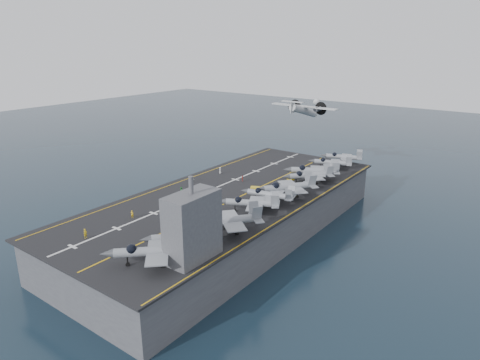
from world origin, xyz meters
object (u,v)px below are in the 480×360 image
Objects in this scene: island_superstructure at (192,219)px; tow_cart_a at (196,218)px; fighter_jet_0 at (152,250)px; transport_plane at (304,111)px.

island_superstructure is 7.45× the size of tow_cart_a.
fighter_jet_0 is 8.97× the size of tow_cart_a.
tow_cart_a is 73.59m from transport_plane.
fighter_jet_0 is at bearing -69.41° from tow_cart_a.
fighter_jet_0 is 19.66m from tow_cart_a.
fighter_jet_0 is at bearing -125.62° from island_superstructure.
transport_plane reaches higher than tow_cart_a.
transport_plane is (-20.19, 89.57, 10.49)m from fighter_jet_0.
island_superstructure is 8.49m from fighter_jet_0.
tow_cart_a is (-10.93, 12.63, -6.95)m from island_superstructure.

